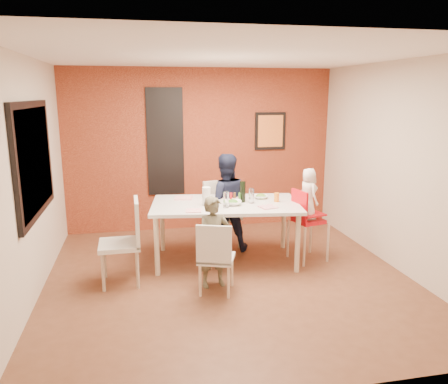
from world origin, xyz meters
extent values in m
plane|color=brown|center=(0.00, 0.00, 0.00)|extent=(4.50, 4.50, 0.00)
cube|color=white|center=(0.00, 0.00, 2.70)|extent=(4.50, 4.50, 0.02)
cube|color=beige|center=(0.00, 2.25, 1.35)|extent=(4.50, 0.02, 2.70)
cube|color=beige|center=(0.00, -2.25, 1.35)|extent=(4.50, 0.02, 2.70)
cube|color=beige|center=(-2.25, 0.00, 1.35)|extent=(0.02, 4.50, 2.70)
cube|color=beige|center=(2.25, 0.00, 1.35)|extent=(0.02, 4.50, 2.70)
cube|color=maroon|center=(0.00, 2.23, 1.35)|extent=(4.50, 0.02, 2.70)
cube|color=black|center=(-2.22, 0.20, 1.55)|extent=(0.05, 1.70, 1.30)
cube|color=black|center=(-2.21, 0.20, 1.55)|extent=(0.02, 1.55, 1.15)
cube|color=silver|center=(-0.60, 2.21, 1.50)|extent=(0.55, 0.03, 1.70)
cube|color=black|center=(-0.60, 2.21, 1.50)|extent=(0.60, 0.03, 1.76)
cube|color=black|center=(1.20, 2.21, 1.65)|extent=(0.54, 0.03, 0.64)
cube|color=orange|center=(1.20, 2.19, 1.65)|extent=(0.44, 0.01, 0.54)
cube|color=silver|center=(0.08, 0.60, 0.80)|extent=(2.11, 1.36, 0.04)
cylinder|color=beige|center=(-0.88, 0.27, 0.39)|extent=(0.07, 0.07, 0.78)
cylinder|color=beige|center=(-0.75, 1.18, 0.39)|extent=(0.07, 0.07, 0.78)
cylinder|color=beige|center=(0.91, 0.02, 0.39)|extent=(0.07, 0.07, 0.78)
cylinder|color=beige|center=(1.04, 0.93, 0.39)|extent=(0.07, 0.07, 0.78)
cube|color=beige|center=(-0.22, -0.34, 0.41)|extent=(0.51, 0.51, 0.05)
cube|color=beige|center=(-0.28, -0.51, 0.64)|extent=(0.39, 0.17, 0.45)
cylinder|color=beige|center=(-0.01, -0.24, 0.20)|extent=(0.03, 0.03, 0.39)
cylinder|color=beige|center=(-0.12, -0.55, 0.20)|extent=(0.03, 0.03, 0.39)
cylinder|color=beige|center=(-0.32, -0.13, 0.20)|extent=(0.03, 0.03, 0.39)
cylinder|color=beige|center=(-0.43, -0.44, 0.20)|extent=(0.03, 0.03, 0.39)
cube|color=white|center=(0.16, 1.19, 0.47)|extent=(0.55, 0.55, 0.05)
cube|color=white|center=(0.11, 1.39, 0.73)|extent=(0.45, 0.15, 0.52)
cylinder|color=tan|center=(0.03, 0.96, 0.22)|extent=(0.04, 0.04, 0.45)
cylinder|color=tan|center=(-0.07, 1.32, 0.22)|extent=(0.04, 0.04, 0.45)
cylinder|color=tan|center=(0.39, 1.05, 0.22)|extent=(0.04, 0.04, 0.45)
cylinder|color=tan|center=(0.30, 1.41, 0.22)|extent=(0.04, 0.04, 0.45)
cube|color=silver|center=(-1.33, 0.12, 0.50)|extent=(0.49, 0.49, 0.06)
cube|color=silver|center=(-1.11, 0.13, 0.77)|extent=(0.05, 0.49, 0.55)
cylinder|color=tan|center=(-1.53, 0.32, 0.24)|extent=(0.04, 0.04, 0.48)
cylinder|color=tan|center=(-1.13, 0.32, 0.24)|extent=(0.04, 0.04, 0.48)
cylinder|color=tan|center=(-1.52, -0.08, 0.24)|extent=(0.04, 0.04, 0.48)
cylinder|color=tan|center=(-1.12, -0.07, 0.24)|extent=(0.04, 0.04, 0.48)
cube|color=red|center=(1.22, 0.41, 0.57)|extent=(0.43, 0.43, 0.05)
cube|color=red|center=(1.05, 0.37, 0.80)|extent=(0.12, 0.35, 0.41)
cube|color=red|center=(1.22, 0.41, 0.67)|extent=(0.43, 0.43, 0.02)
cylinder|color=#C5AC92|center=(1.45, 0.27, 0.27)|extent=(0.03, 0.03, 0.54)
cylinder|color=#C5AC92|center=(1.07, 0.17, 0.27)|extent=(0.03, 0.03, 0.54)
cylinder|color=#C5AC92|center=(1.36, 0.65, 0.27)|extent=(0.03, 0.03, 0.54)
cylinder|color=#C5AC92|center=(0.98, 0.55, 0.27)|extent=(0.03, 0.03, 0.54)
imported|color=brown|center=(-0.22, -0.18, 0.55)|extent=(0.44, 0.33, 1.11)
imported|color=black|center=(0.16, 1.03, 0.72)|extent=(0.73, 0.59, 1.44)
imported|color=white|center=(1.20, 0.41, 0.95)|extent=(0.28, 0.38, 0.70)
cube|color=white|center=(-0.40, 0.28, 0.83)|extent=(0.22, 0.22, 0.01)
cube|color=silver|center=(0.22, 0.93, 0.83)|extent=(0.29, 0.29, 0.01)
cube|color=silver|center=(0.58, 0.26, 0.83)|extent=(0.25, 0.25, 0.01)
cube|color=white|center=(-0.45, 0.99, 0.83)|extent=(0.29, 0.29, 0.01)
imported|color=white|center=(0.15, 0.48, 0.86)|extent=(0.27, 0.27, 0.06)
imported|color=white|center=(0.63, 0.76, 0.85)|extent=(0.23, 0.23, 0.05)
cylinder|color=black|center=(0.32, 0.61, 0.97)|extent=(0.08, 0.08, 0.29)
cylinder|color=white|center=(0.04, 0.36, 0.93)|extent=(0.07, 0.07, 0.21)
cylinder|color=white|center=(0.43, 0.53, 0.93)|extent=(0.07, 0.07, 0.20)
cylinder|color=silver|center=(-0.19, 0.53, 0.95)|extent=(0.11, 0.11, 0.25)
cylinder|color=red|center=(0.16, 0.59, 0.90)|extent=(0.04, 0.04, 0.14)
cylinder|color=#336F25|center=(0.28, 0.60, 0.89)|extent=(0.03, 0.03, 0.14)
cylinder|color=brown|center=(0.22, 0.65, 0.89)|extent=(0.03, 0.03, 0.13)
cylinder|color=orange|center=(0.79, 0.54, 0.89)|extent=(0.07, 0.07, 0.12)
camera|label=1|loc=(-1.08, -5.03, 2.28)|focal=35.00mm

